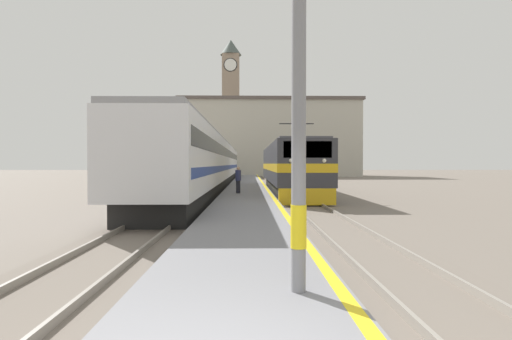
{
  "coord_description": "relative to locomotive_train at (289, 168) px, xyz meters",
  "views": [
    {
      "loc": [
        0.12,
        -3.24,
        2.08
      ],
      "look_at": [
        0.66,
        26.15,
        1.61
      ],
      "focal_mm": 28.0,
      "sensor_mm": 36.0,
      "label": 1
    }
  ],
  "objects": [
    {
      "name": "platform",
      "position": [
        -2.93,
        0.41,
        -1.63
      ],
      "size": [
        3.11,
        140.0,
        0.32
      ],
      "color": "slate",
      "rests_on": "ground"
    },
    {
      "name": "station_building",
      "position": [
        0.68,
        39.98,
        4.61
      ],
      "size": [
        29.86,
        10.42,
        12.75
      ],
      "color": "#B7B2A3",
      "rests_on": "ground"
    },
    {
      "name": "clock_tower",
      "position": [
        -6.25,
        49.11,
        11.84
      ],
      "size": [
        4.04,
        4.04,
        25.86
      ],
      "color": "gray",
      "rests_on": "ground"
    },
    {
      "name": "ground_plane",
      "position": [
        -2.93,
        5.41,
        -1.79
      ],
      "size": [
        200.0,
        200.0,
        0.0
      ],
      "primitive_type": "plane",
      "color": "#70665B"
    },
    {
      "name": "passenger_train",
      "position": [
        -5.99,
        7.39,
        0.37
      ],
      "size": [
        2.92,
        47.43,
        4.02
      ],
      "color": "black",
      "rests_on": "ground"
    },
    {
      "name": "rail_track_far",
      "position": [
        -5.99,
        0.41,
        -1.76
      ],
      "size": [
        2.83,
        140.0,
        0.16
      ],
      "color": "#70665B",
      "rests_on": "ground"
    },
    {
      "name": "person_on_platform",
      "position": [
        -3.44,
        -4.02,
        -0.65
      ],
      "size": [
        0.34,
        0.34,
        1.59
      ],
      "color": "#23232D",
      "rests_on": "platform"
    },
    {
      "name": "locomotive_train",
      "position": [
        0.0,
        0.0,
        0.0
      ],
      "size": [
        2.92,
        17.95,
        4.46
      ],
      "color": "black",
      "rests_on": "ground"
    },
    {
      "name": "rail_track_near",
      "position": [
        0.0,
        0.41,
        -1.76
      ],
      "size": [
        2.84,
        140.0,
        0.16
      ],
      "color": "#70665B",
      "rests_on": "ground"
    }
  ]
}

